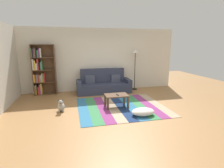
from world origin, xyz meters
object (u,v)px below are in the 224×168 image
(dog, at_px, (61,106))
(standing_lamp, at_px, (135,56))
(coffee_table, at_px, (116,97))
(tv_remote, at_px, (118,95))
(couch, at_px, (104,85))
(bookshelf, at_px, (41,71))
(pouf, at_px, (143,112))

(dog, height_order, standing_lamp, standing_lamp)
(coffee_table, bearing_deg, tv_remote, -64.93)
(couch, bearing_deg, bookshelf, 173.51)
(coffee_table, bearing_deg, couch, 91.86)
(coffee_table, relative_size, pouf, 1.10)
(pouf, relative_size, dog, 1.69)
(coffee_table, xyz_separation_m, standing_lamp, (1.42, 2.13, 1.16))
(dog, relative_size, tv_remote, 2.65)
(dog, relative_size, standing_lamp, 0.22)
(pouf, distance_m, dog, 2.48)
(coffee_table, xyz_separation_m, pouf, (0.56, -0.87, -0.23))
(couch, bearing_deg, pouf, -77.39)
(dog, bearing_deg, couch, 48.18)
(couch, xyz_separation_m, bookshelf, (-2.50, 0.28, 0.63))
(bookshelf, bearing_deg, tv_remote, -41.04)
(coffee_table, height_order, dog, coffee_table)
(couch, distance_m, dog, 2.53)
(bookshelf, distance_m, tv_remote, 3.47)
(bookshelf, distance_m, pouf, 4.46)
(couch, relative_size, standing_lamp, 1.26)
(couch, bearing_deg, standing_lamp, 8.20)
(pouf, height_order, standing_lamp, standing_lamp)
(couch, bearing_deg, dog, -131.82)
(bookshelf, bearing_deg, dog, -69.35)
(coffee_table, distance_m, tv_remote, 0.10)
(coffee_table, distance_m, dog, 1.75)
(coffee_table, xyz_separation_m, tv_remote, (0.02, -0.05, 0.09))
(pouf, relative_size, tv_remote, 4.48)
(coffee_table, height_order, standing_lamp, standing_lamp)
(pouf, distance_m, tv_remote, 1.03)
(bookshelf, height_order, tv_remote, bookshelf)
(dog, height_order, tv_remote, tv_remote)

